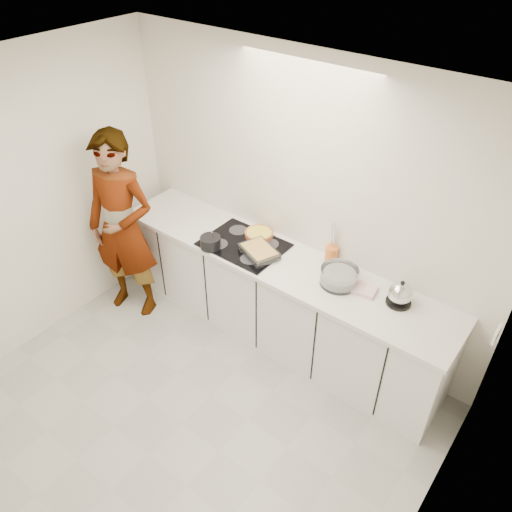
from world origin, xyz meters
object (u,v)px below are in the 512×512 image
Objects in this scene: mixing_bowl at (339,277)px; kettle at (400,294)px; utensil_crock at (331,254)px; saucepan at (210,242)px; hob at (244,245)px; baking_dish at (259,251)px; tart_dish at (259,234)px; cook at (123,228)px.

kettle reaches higher than mixing_bowl.
saucepan is at bearing -151.91° from utensil_crock.
kettle is 0.71m from utensil_crock.
mixing_bowl is (0.94, 0.05, 0.06)m from hob.
kettle is (1.22, 0.17, 0.04)m from baking_dish.
saucepan reaches higher than tart_dish.
saucepan reaches higher than mixing_bowl.
hob is at bearing 9.16° from cook.
mixing_bowl is (0.91, -0.13, 0.03)m from tart_dish.
tart_dish is at bearing 59.44° from saucepan.
hob is at bearing -158.64° from utensil_crock.
hob is 1.82× the size of baking_dish.
cook reaches higher than baking_dish.
kettle is at bearing -2.20° from tart_dish.
baking_dish is at bearing -172.45° from mixing_bowl.
hob is 3.37× the size of saucepan.
mixing_bowl reaches higher than baking_dish.
cook is (-1.76, -0.80, -0.04)m from utensil_crock.
cook reaches higher than saucepan.
mixing_bowl reaches higher than hob.
kettle is at bearing -2.69° from cook.
saucepan is 1.67m from kettle.
kettle is (1.63, 0.34, 0.03)m from saucepan.
tart_dish is (0.03, 0.18, 0.03)m from hob.
utensil_crock reaches higher than baking_dish.
cook is (-1.24, -0.47, -0.02)m from baking_dish.
tart_dish is 2.48× the size of utensil_crock.
kettle reaches higher than tart_dish.
utensil_crock reaches higher than tart_dish.
mixing_bowl is at bearing -1.27° from cook.
tart_dish is 0.29m from baking_dish.
baking_dish is 1.32m from cook.
mixing_bowl is 0.49m from kettle.
hob is at bearing -176.68° from mixing_bowl.
utensil_crock is at bearing 132.15° from mixing_bowl.
hob is 0.79m from utensil_crock.
saucepan is (-0.23, -0.40, 0.03)m from tart_dish.
hob is 0.38× the size of cook.
cook is (-2.46, -0.64, -0.06)m from kettle.
hob is 0.21m from baking_dish.
mixing_bowl is at bearing -8.05° from tart_dish.
saucepan is 1.17m from mixing_bowl.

